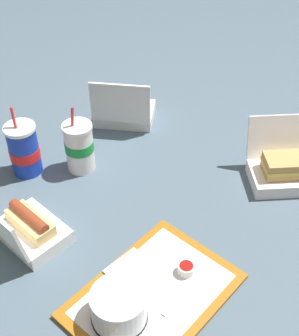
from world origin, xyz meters
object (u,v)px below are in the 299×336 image
at_px(food_tray, 153,295).
at_px(soda_cup_center, 79,146).
at_px(plastic_fork, 178,297).
at_px(cake_container, 119,307).
at_px(clamshell_hotdog_right, 124,110).
at_px(soda_cup_left, 24,150).
at_px(ketchup_cup, 186,269).
at_px(clamshell_hotdog_front, 28,229).
at_px(clamshell_sandwich_center, 288,169).

height_order(food_tray, soda_cup_center, soda_cup_center).
bearing_deg(soda_cup_center, plastic_fork, 67.79).
distance_m(cake_container, clamshell_hotdog_right, 0.75).
bearing_deg(clamshell_hotdog_right, soda_cup_left, -8.79).
distance_m(cake_container, ketchup_cup, 0.19).
distance_m(ketchup_cup, clamshell_hotdog_right, 0.65).
bearing_deg(ketchup_cup, soda_cup_center, -105.78).
xyz_separation_m(ketchup_cup, clamshell_hotdog_right, (-0.39, -0.52, 0.01)).
height_order(clamshell_hotdog_front, soda_cup_center, soda_cup_center).
relative_size(food_tray, clamshell_hotdog_right, 1.62).
relative_size(plastic_fork, clamshell_sandwich_center, 0.41).
distance_m(ketchup_cup, clamshell_sandwich_center, 0.45).
distance_m(clamshell_sandwich_center, soda_cup_left, 0.75).
bearing_deg(clamshell_sandwich_center, ketchup_cup, -4.76).
relative_size(cake_container, plastic_fork, 1.11).
height_order(clamshell_hotdog_front, clamshell_sandwich_center, clamshell_hotdog_front).
height_order(cake_container, plastic_fork, cake_container).
xyz_separation_m(cake_container, clamshell_hotdog_front, (-0.03, -0.32, -0.01)).
bearing_deg(ketchup_cup, clamshell_sandwich_center, 175.24).
xyz_separation_m(cake_container, ketchup_cup, (-0.18, 0.05, -0.02)).
bearing_deg(cake_container, ketchup_cup, 166.15).
distance_m(clamshell_hotdog_right, soda_cup_left, 0.38).
relative_size(cake_container, clamshell_hotdog_right, 0.51).
relative_size(cake_container, ketchup_cup, 3.04).
xyz_separation_m(food_tray, ketchup_cup, (-0.09, 0.02, 0.02)).
bearing_deg(ketchup_cup, soda_cup_left, -92.42).
bearing_deg(soda_cup_center, food_tray, 63.07).
distance_m(plastic_fork, clamshell_hotdog_front, 0.40).
bearing_deg(clamshell_hotdog_right, ketchup_cup, 52.81).
height_order(plastic_fork, clamshell_hotdog_right, clamshell_hotdog_right).
distance_m(clamshell_sandwich_center, soda_cup_center, 0.59).
relative_size(clamshell_sandwich_center, soda_cup_left, 1.24).
xyz_separation_m(food_tray, clamshell_hotdog_front, (0.06, -0.34, 0.03)).
bearing_deg(soda_cup_center, clamshell_hotdog_front, 18.79).
bearing_deg(clamshell_hotdog_front, plastic_fork, 101.66).
distance_m(cake_container, soda_cup_center, 0.52).
bearing_deg(cake_container, clamshell_hotdog_front, -95.80).
height_order(food_tray, clamshell_hotdog_right, clamshell_hotdog_right).
height_order(ketchup_cup, soda_cup_left, soda_cup_left).
relative_size(soda_cup_left, soda_cup_center, 1.03).
bearing_deg(ketchup_cup, cake_container, -13.85).
bearing_deg(food_tray, plastic_fork, 115.82).
bearing_deg(plastic_fork, clamshell_sandwich_center, 177.36).
xyz_separation_m(plastic_fork, clamshell_hotdog_front, (0.08, -0.39, 0.03)).
distance_m(plastic_fork, clamshell_sandwich_center, 0.52).
distance_m(clamshell_sandwich_center, clamshell_hotdog_right, 0.56).
relative_size(clamshell_hotdog_right, soda_cup_center, 1.12).
relative_size(clamshell_hotdog_front, soda_cup_left, 0.85).
xyz_separation_m(food_tray, plastic_fork, (-0.02, 0.05, 0.01)).
height_order(cake_container, ketchup_cup, cake_container).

